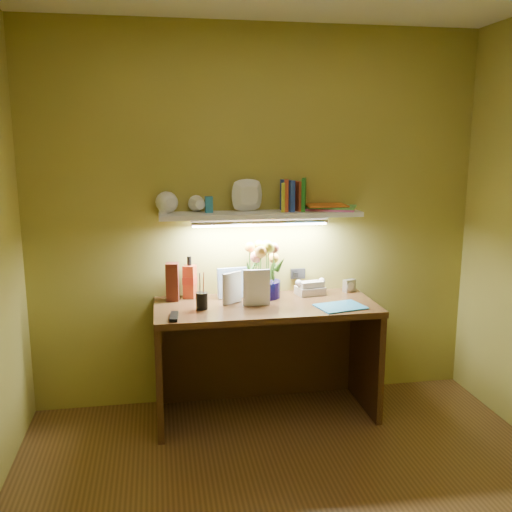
{
  "coord_description": "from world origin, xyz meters",
  "views": [
    {
      "loc": [
        -0.66,
        -2.21,
        1.76
      ],
      "look_at": [
        -0.04,
        1.35,
        1.03
      ],
      "focal_mm": 40.0,
      "sensor_mm": 36.0,
      "label": 1
    }
  ],
  "objects_px": {
    "telephone": "(310,287)",
    "desk_clock": "(349,286)",
    "flower_bouquet": "(264,269)",
    "whisky_bottle": "(190,277)",
    "desk": "(266,360)"
  },
  "relations": [
    {
      "from": "desk",
      "to": "desk_clock",
      "type": "xyz_separation_m",
      "value": [
        0.62,
        0.2,
        0.42
      ]
    },
    {
      "from": "flower_bouquet",
      "to": "telephone",
      "type": "height_order",
      "value": "flower_bouquet"
    },
    {
      "from": "flower_bouquet",
      "to": "desk_clock",
      "type": "xyz_separation_m",
      "value": [
        0.6,
        0.03,
        -0.15
      ]
    },
    {
      "from": "desk",
      "to": "telephone",
      "type": "height_order",
      "value": "telephone"
    },
    {
      "from": "desk_clock",
      "to": "whisky_bottle",
      "type": "relative_size",
      "value": 0.31
    },
    {
      "from": "whisky_bottle",
      "to": "flower_bouquet",
      "type": "bearing_deg",
      "value": -7.43
    },
    {
      "from": "telephone",
      "to": "flower_bouquet",
      "type": "bearing_deg",
      "value": 171.94
    },
    {
      "from": "desk",
      "to": "flower_bouquet",
      "type": "xyz_separation_m",
      "value": [
        0.02,
        0.17,
        0.56
      ]
    },
    {
      "from": "flower_bouquet",
      "to": "desk_clock",
      "type": "distance_m",
      "value": 0.62
    },
    {
      "from": "desk",
      "to": "desk_clock",
      "type": "bearing_deg",
      "value": 17.94
    },
    {
      "from": "whisky_bottle",
      "to": "desk_clock",
      "type": "bearing_deg",
      "value": -1.74
    },
    {
      "from": "desk",
      "to": "whisky_bottle",
      "type": "relative_size",
      "value": 5.04
    },
    {
      "from": "telephone",
      "to": "desk_clock",
      "type": "relative_size",
      "value": 2.1
    },
    {
      "from": "telephone",
      "to": "whisky_bottle",
      "type": "height_order",
      "value": "whisky_bottle"
    },
    {
      "from": "telephone",
      "to": "whisky_bottle",
      "type": "relative_size",
      "value": 0.64
    }
  ]
}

